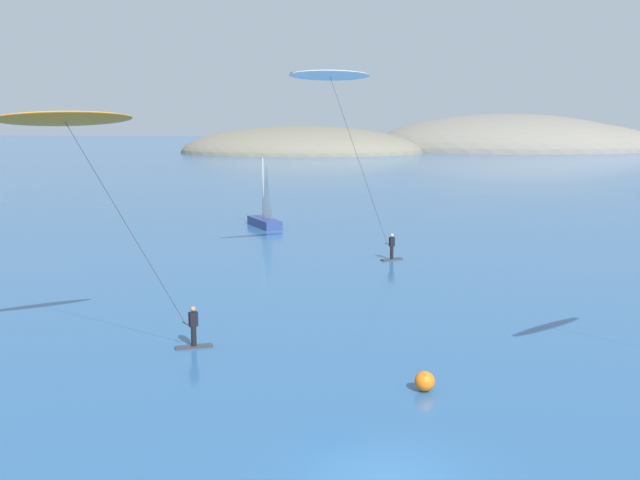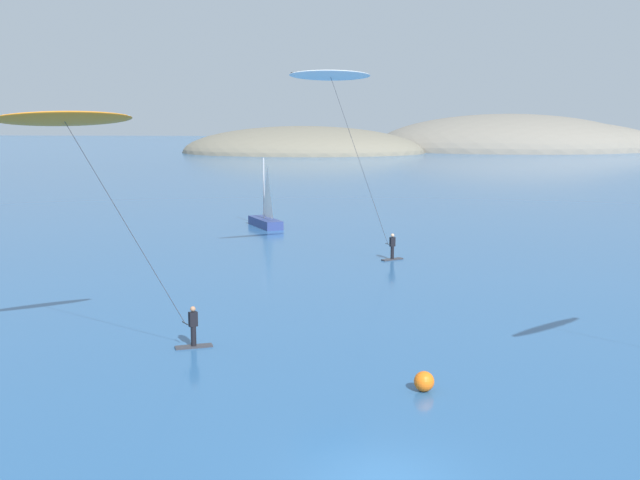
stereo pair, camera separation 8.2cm
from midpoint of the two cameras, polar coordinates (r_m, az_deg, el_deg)
name	(u,v)px [view 2 (the right image)]	position (r m, az deg, el deg)	size (l,w,h in m)	color
headland_island	(467,151)	(201.99, 10.40, 6.26)	(117.80, 59.05, 18.12)	slate
sailboat_near	(264,219)	(66.89, -3.96, 1.52)	(3.70, 5.67, 5.70)	navy
kitesurfer_white	(336,90)	(48.94, 1.18, 10.63)	(7.24, 5.01, 11.96)	#2D2D33
kitesurfer_orange	(77,139)	(30.31, -16.83, 6.87)	(6.93, 5.36, 9.53)	#2D2D33
marker_buoy	(424,381)	(27.92, 7.50, -9.94)	(0.70, 0.70, 0.70)	orange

